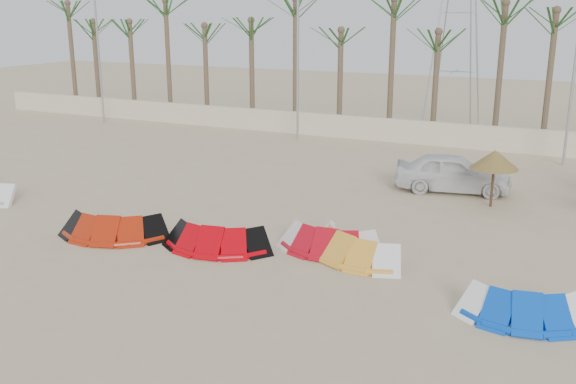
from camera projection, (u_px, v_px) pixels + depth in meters
The scene contains 13 objects.
ground at pixel (190, 297), 16.64m from camera, with size 120.00×120.00×0.00m, color #C4AF8A.
boundary_wall at pixel (411, 132), 35.59m from camera, with size 60.00×0.30×1.30m, color beige.
palm_line at pixel (435, 24), 35.03m from camera, with size 52.00×4.00×7.70m.
lamp_a at pixel (98, 33), 40.63m from camera, with size 1.25×0.14×11.00m.
lamp_b at pixel (299, 37), 34.89m from camera, with size 1.25×0.14×11.00m.
pylon at pixel (450, 127), 40.58m from camera, with size 3.00×3.00×14.00m, color #A5A8AD, non-canonical shape.
kite_red_left at pixel (119, 223), 21.10m from camera, with size 3.87×2.41×0.90m.
kite_red_mid at pixel (221, 234), 20.05m from camera, with size 3.59×2.01×0.90m.
kite_red_right at pixel (333, 237), 19.83m from camera, with size 3.31×1.66×0.90m.
kite_orange at pixel (355, 243), 19.36m from camera, with size 3.91×2.72×0.90m.
kite_blue at pixel (527, 302), 15.45m from camera, with size 3.29×1.95×0.90m.
parasol_left at pixel (495, 160), 23.79m from camera, with size 1.79×1.79×2.19m.
car at pixel (453, 173), 26.12m from camera, with size 1.86×4.62×1.57m, color silver.
Camera 1 is at (8.81, -12.70, 7.21)m, focal length 40.00 mm.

